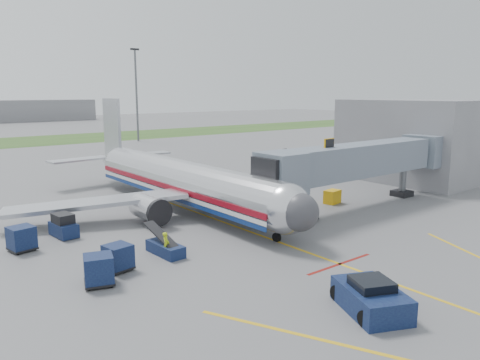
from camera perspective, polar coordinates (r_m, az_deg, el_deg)
ground at (r=33.85m, az=6.80°, el=-8.25°), size 400.00×400.00×0.00m
grass_strip at (r=115.24m, az=-26.91°, el=4.07°), size 300.00×25.00×0.01m
apron_markings at (r=29.48m, az=17.27°, el=-11.59°), size 21.52×50.00×0.01m
airliner at (r=44.85m, az=-7.07°, el=-0.06°), size 32.10×35.67×10.25m
jet_bridge at (r=45.51m, az=13.90°, el=2.19°), size 25.30×4.00×6.90m
terminal at (r=62.32m, az=19.99°, el=4.57°), size 10.00×16.00×10.00m
light_mast_right at (r=108.55m, az=-12.51°, el=10.34°), size 2.00×0.44×20.40m
pushback_tug at (r=25.17m, az=15.68°, el=-13.68°), size 3.98×4.79×1.72m
baggage_tug at (r=38.46m, az=-20.71°, el=-5.32°), size 1.61×2.71×1.80m
baggage_cart_a at (r=30.33m, az=-14.64°, el=-9.12°), size 1.76×1.76×1.65m
baggage_cart_b at (r=36.19m, az=-25.09°, el=-6.48°), size 1.87×1.87×1.75m
baggage_cart_c at (r=28.43m, az=-16.84°, el=-10.46°), size 2.07×2.07×1.77m
belt_loader at (r=32.67m, az=-9.12°, el=-8.15°), size 1.40×3.89×1.88m
ground_power_cart at (r=47.51m, az=11.19°, el=-2.02°), size 1.84×1.38×1.34m
ramp_worker at (r=31.90m, az=-9.00°, el=-7.83°), size 0.75×0.76×1.76m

